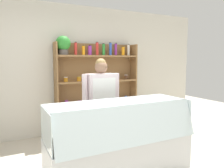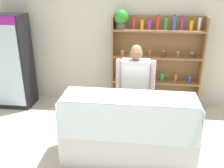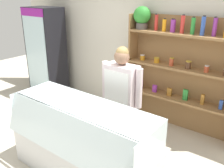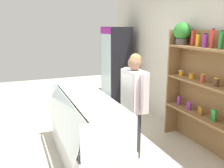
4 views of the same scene
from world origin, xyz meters
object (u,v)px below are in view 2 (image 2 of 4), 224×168
Objects in this scene: deli_display_case at (128,140)px; shop_clerk at (135,83)px; drinks_fridge at (11,62)px; shelving_unit at (152,53)px.

deli_display_case is 1.22× the size of shop_clerk.
drinks_fridge is 0.96× the size of shelving_unit.
shelving_unit reaches higher than deli_display_case.
drinks_fridge is 3.05m from deli_display_case.
shop_clerk is (-0.29, -1.11, -0.23)m from shelving_unit.
drinks_fridge is 2.92m from shelving_unit.
deli_display_case is at bearing -100.87° from shelving_unit.
shelving_unit is at bearing 79.13° from deli_display_case.
shelving_unit is 1.17m from shop_clerk.
shop_clerk is at bearing -104.62° from shelving_unit.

